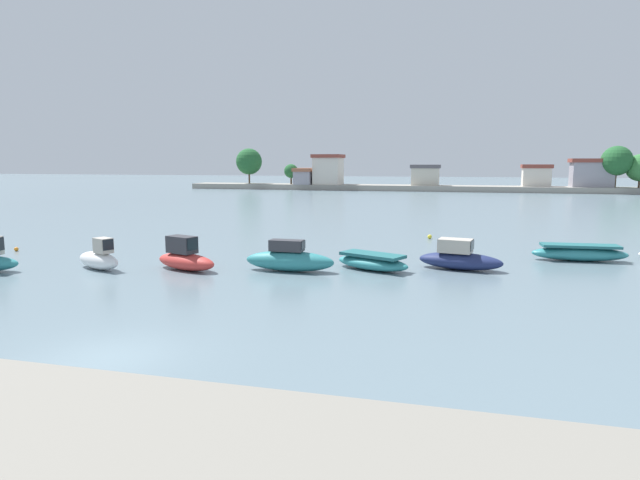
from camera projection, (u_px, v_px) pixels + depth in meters
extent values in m
plane|color=slate|center=(107.00, 357.00, 15.61)|extent=(400.00, 400.00, 0.00)
ellipsoid|color=white|center=(98.00, 260.00, 28.45)|extent=(3.45, 2.28, 0.92)
cube|color=#BCB2A3|center=(103.00, 245.00, 28.00)|extent=(1.12, 0.97, 0.79)
cube|color=black|center=(108.00, 245.00, 27.71)|extent=(0.31, 0.57, 0.55)
ellipsoid|color=#C63833|center=(186.00, 262.00, 28.23)|extent=(4.10, 2.52, 0.88)
cube|color=#333338|center=(182.00, 244.00, 28.26)|extent=(1.77, 1.31, 0.89)
cube|color=black|center=(192.00, 244.00, 27.81)|extent=(0.32, 0.74, 0.62)
ellipsoid|color=teal|center=(290.00, 261.00, 27.91)|extent=(4.74, 1.37, 1.05)
cube|color=#333338|center=(287.00, 245.00, 27.83)|extent=(1.75, 0.76, 0.58)
cube|color=black|center=(303.00, 245.00, 27.60)|extent=(0.08, 0.68, 0.40)
ellipsoid|color=teal|center=(372.00, 263.00, 28.28)|extent=(4.48, 3.15, 0.71)
cube|color=#226367|center=(372.00, 255.00, 28.22)|extent=(3.61, 2.58, 0.16)
ellipsoid|color=navy|center=(460.00, 261.00, 28.35)|extent=(4.55, 2.26, 0.90)
cube|color=#BCB2A3|center=(455.00, 246.00, 28.35)|extent=(1.86, 1.38, 0.71)
cube|color=black|center=(472.00, 245.00, 27.99)|extent=(0.25, 0.98, 0.50)
ellipsoid|color=teal|center=(579.00, 254.00, 30.85)|extent=(5.31, 1.81, 0.79)
cube|color=#226367|center=(580.00, 246.00, 30.79)|extent=(4.25, 1.51, 0.15)
sphere|color=yellow|center=(430.00, 237.00, 39.67)|extent=(0.32, 0.32, 0.32)
sphere|color=orange|center=(16.00, 249.00, 34.20)|extent=(0.26, 0.26, 0.26)
cube|color=gray|center=(410.00, 188.00, 106.60)|extent=(91.38, 6.38, 1.07)
cube|color=#99939E|center=(305.00, 178.00, 111.32)|extent=(3.48, 5.99, 2.60)
cube|color=#995B42|center=(305.00, 170.00, 111.08)|extent=(3.82, 6.59, 0.70)
cube|color=beige|center=(328.00, 171.00, 110.52)|extent=(5.27, 5.94, 5.38)
cube|color=brown|center=(328.00, 156.00, 110.09)|extent=(5.79, 6.53, 0.70)
cube|color=beige|center=(425.00, 177.00, 105.66)|extent=(5.22, 3.58, 3.33)
cube|color=#565156|center=(426.00, 166.00, 105.37)|extent=(5.74, 3.94, 0.70)
cube|color=beige|center=(536.00, 177.00, 101.19)|extent=(4.97, 3.19, 3.39)
cube|color=brown|center=(537.00, 166.00, 100.90)|extent=(5.47, 3.50, 0.70)
cube|color=#99939E|center=(591.00, 175.00, 98.47)|extent=(6.91, 4.24, 4.47)
cube|color=brown|center=(592.00, 160.00, 98.10)|extent=(7.61, 4.67, 0.70)
cylinder|color=brown|center=(249.00, 178.00, 114.91)|extent=(0.36, 0.36, 2.44)
sphere|color=#235B2D|center=(249.00, 161.00, 114.42)|extent=(5.51, 5.51, 5.51)
cylinder|color=brown|center=(615.00, 180.00, 96.33)|extent=(0.36, 0.36, 2.63)
sphere|color=#235B2D|center=(617.00, 161.00, 95.84)|extent=(5.30, 5.30, 5.30)
cylinder|color=brown|center=(291.00, 180.00, 112.26)|extent=(0.36, 0.36, 1.52)
sphere|color=#235B2D|center=(291.00, 171.00, 111.99)|extent=(2.88, 2.88, 2.88)
cylinder|color=brown|center=(639.00, 183.00, 95.70)|extent=(0.36, 0.36, 1.61)
sphere|color=#387A3D|center=(640.00, 168.00, 95.31)|extent=(4.81, 4.81, 4.81)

